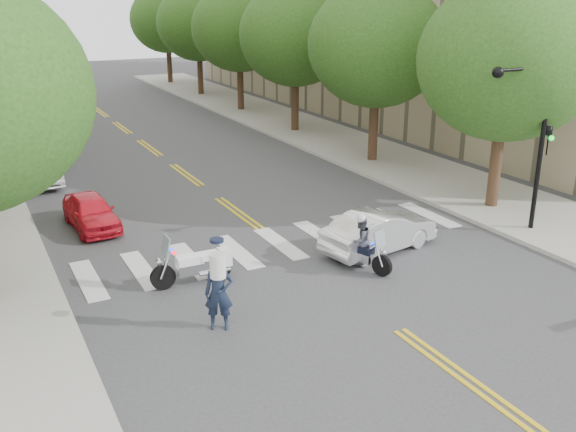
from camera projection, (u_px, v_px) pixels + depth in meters
ground at (399, 331)px, 15.73m from camera, size 140.00×140.00×0.00m
sidewalk_right at (305, 130)px, 38.26m from camera, size 5.00×60.00×0.15m
tree_r_0 at (507, 60)px, 22.74m from camera, size 6.40×6.40×8.45m
tree_r_1 at (377, 45)px, 29.45m from camera, size 6.40×6.40×8.45m
tree_r_2 at (295, 35)px, 36.15m from camera, size 6.40×6.40×8.45m
tree_r_3 at (239, 28)px, 42.85m from camera, size 6.40×6.40×8.45m
tree_r_4 at (198, 23)px, 49.55m from camera, size 6.40×6.40×8.45m
tree_r_5 at (167, 20)px, 56.25m from camera, size 6.40×6.40×8.45m
traffic_signal_pole at (534, 127)px, 20.78m from camera, size 2.82×0.42×6.00m
motorcycle_police at (359, 244)px, 19.04m from camera, size 1.03×2.07×1.74m
motorcycle_parked at (199, 265)px, 18.20m from camera, size 2.40×0.53×1.55m
officer_standing at (219, 293)px, 15.54m from camera, size 0.83×0.71×1.91m
convertible at (379, 231)px, 20.37m from camera, size 4.23×2.12×1.33m
parked_car_a at (91, 212)px, 22.38m from camera, size 1.63×3.61×1.20m
parked_car_b at (35, 165)px, 27.74m from camera, size 1.78×4.64×1.51m
parked_car_c at (27, 158)px, 29.36m from camera, size 2.28×4.73×1.30m
parked_car_d at (9, 125)px, 36.64m from camera, size 1.98×4.66×1.34m
parked_car_e at (19, 108)px, 41.64m from camera, size 1.77×4.14×1.39m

